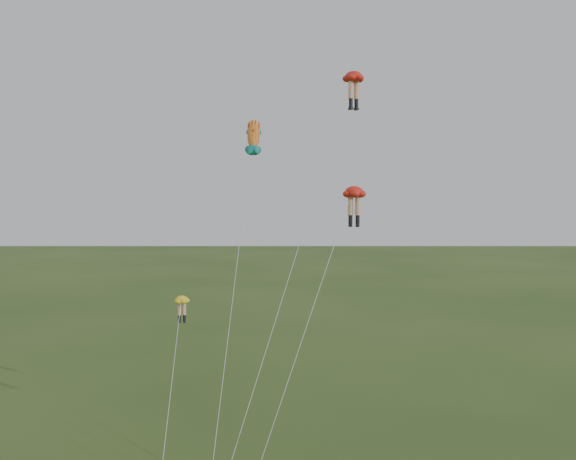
{
  "coord_description": "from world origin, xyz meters",
  "views": [
    {
      "loc": [
        2.96,
        -33.1,
        14.78
      ],
      "look_at": [
        2.94,
        6.0,
        12.61
      ],
      "focal_mm": 40.0,
      "sensor_mm": 36.0,
      "label": 1
    }
  ],
  "objects": [
    {
      "name": "fish_kite",
      "position": [
        0.78,
        7.26,
        18.39
      ],
      "size": [
        2.29,
        11.54,
        19.76
      ],
      "rotation": [
        0.69,
        0.0,
        0.02
      ],
      "color": "gold",
      "rests_on": "ground"
    },
    {
      "name": "legs_kite_yellow",
      "position": [
        -3.48,
        4.99,
        7.93
      ],
      "size": [
        1.21,
        8.85,
        8.67
      ],
      "rotation": [
        0.0,
        0.0,
        0.3
      ],
      "color": "yellow",
      "rests_on": "ground"
    },
    {
      "name": "legs_kite_red_high",
      "position": [
        7.38,
        11.51,
        22.39
      ],
      "size": [
        8.99,
        15.38,
        23.31
      ],
      "rotation": [
        0.0,
        0.0,
        0.53
      ],
      "color": "red",
      "rests_on": "ground"
    },
    {
      "name": "legs_kite_red_mid",
      "position": [
        6.45,
        1.86,
        14.45
      ],
      "size": [
        6.48,
        6.29,
        15.24
      ],
      "rotation": [
        0.0,
        0.0,
        -0.31
      ],
      "color": "red",
      "rests_on": "ground"
    }
  ]
}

